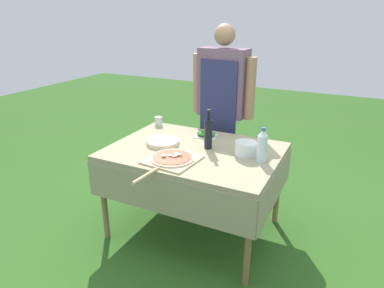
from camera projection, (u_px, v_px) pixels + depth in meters
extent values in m
plane|color=#2D5B1E|center=(194.00, 229.00, 2.93)|extent=(12.00, 12.00, 0.00)
cube|color=gray|center=(194.00, 151.00, 2.67)|extent=(1.30, 0.95, 0.04)
cube|color=gray|center=(163.00, 197.00, 2.33)|extent=(1.30, 0.01, 0.28)
cube|color=gray|center=(217.00, 149.00, 3.13)|extent=(1.30, 0.01, 0.28)
cube|color=gray|center=(127.00, 155.00, 3.00)|extent=(0.01, 0.95, 0.28)
cube|color=gray|center=(276.00, 187.00, 2.46)|extent=(0.01, 0.95, 0.28)
cylinder|color=olive|center=(104.00, 200.00, 2.70)|extent=(0.05, 0.05, 0.70)
cylinder|color=olive|center=(248.00, 241.00, 2.21)|extent=(0.05, 0.05, 0.70)
cylinder|color=olive|center=(159.00, 161.00, 3.40)|extent=(0.05, 0.05, 0.70)
cylinder|color=olive|center=(278.00, 186.00, 2.91)|extent=(0.05, 0.05, 0.70)
cylinder|color=#70604C|center=(228.00, 157.00, 3.35)|extent=(0.12, 0.12, 0.82)
cylinder|color=#70604C|center=(213.00, 154.00, 3.43)|extent=(0.12, 0.12, 0.82)
cube|color=#6B5166|center=(223.00, 83.00, 3.13)|extent=(0.46, 0.21, 0.62)
cube|color=navy|center=(218.00, 110.00, 3.13)|extent=(0.36, 0.03, 0.90)
cylinder|color=#A37A5B|center=(250.00, 89.00, 3.02)|extent=(0.10, 0.10, 0.55)
cylinder|color=#A37A5B|center=(198.00, 83.00, 3.26)|extent=(0.10, 0.10, 0.55)
sphere|color=#A37A5B|center=(225.00, 35.00, 2.98)|extent=(0.19, 0.19, 0.19)
cube|color=#D1B27F|center=(172.00, 160.00, 2.46)|extent=(0.38, 0.38, 0.01)
cylinder|color=#D1B27F|center=(146.00, 176.00, 2.22)|extent=(0.05, 0.26, 0.02)
cylinder|color=beige|center=(172.00, 158.00, 2.46)|extent=(0.32, 0.32, 0.01)
cylinder|color=#D14223|center=(172.00, 157.00, 2.46)|extent=(0.28, 0.28, 0.00)
ellipsoid|color=white|center=(175.00, 153.00, 2.50)|extent=(0.04, 0.04, 0.01)
ellipsoid|color=white|center=(175.00, 156.00, 2.45)|extent=(0.04, 0.04, 0.02)
ellipsoid|color=white|center=(171.00, 155.00, 2.46)|extent=(0.04, 0.03, 0.01)
ellipsoid|color=white|center=(164.00, 156.00, 2.46)|extent=(0.05, 0.06, 0.02)
ellipsoid|color=white|center=(174.00, 156.00, 2.45)|extent=(0.04, 0.04, 0.01)
ellipsoid|color=white|center=(179.00, 154.00, 2.47)|extent=(0.06, 0.06, 0.02)
ellipsoid|color=#286B23|center=(174.00, 155.00, 2.48)|extent=(0.04, 0.02, 0.00)
ellipsoid|color=#286B23|center=(182.00, 157.00, 2.45)|extent=(0.02, 0.04, 0.00)
ellipsoid|color=#286B23|center=(164.00, 158.00, 2.42)|extent=(0.03, 0.02, 0.00)
cylinder|color=black|center=(208.00, 134.00, 2.64)|extent=(0.06, 0.06, 0.23)
cylinder|color=black|center=(209.00, 116.00, 2.59)|extent=(0.02, 0.02, 0.07)
cylinder|color=#232326|center=(209.00, 110.00, 2.58)|extent=(0.03, 0.03, 0.02)
cylinder|color=silver|center=(262.00, 149.00, 2.42)|extent=(0.07, 0.07, 0.19)
cone|color=silver|center=(263.00, 133.00, 2.38)|extent=(0.07, 0.07, 0.04)
cylinder|color=#335BB2|center=(263.00, 129.00, 2.37)|extent=(0.03, 0.03, 0.02)
cube|color=silver|center=(206.00, 136.00, 2.94)|extent=(0.21, 0.17, 0.01)
ellipsoid|color=#286B23|center=(206.00, 134.00, 2.94)|extent=(0.18, 0.15, 0.04)
cylinder|color=silver|center=(246.00, 148.00, 2.55)|extent=(0.17, 0.17, 0.10)
cylinder|color=beige|center=(163.00, 144.00, 2.77)|extent=(0.27, 0.27, 0.00)
cylinder|color=beige|center=(163.00, 143.00, 2.77)|extent=(0.27, 0.27, 0.00)
cylinder|color=beige|center=(163.00, 143.00, 2.77)|extent=(0.27, 0.27, 0.00)
cylinder|color=beige|center=(163.00, 142.00, 2.76)|extent=(0.27, 0.27, 0.00)
cylinder|color=beige|center=(163.00, 141.00, 2.76)|extent=(0.27, 0.27, 0.00)
cylinder|color=beige|center=(163.00, 141.00, 2.76)|extent=(0.27, 0.27, 0.00)
cylinder|color=beige|center=(163.00, 140.00, 2.76)|extent=(0.26, 0.26, 0.00)
cylinder|color=silver|center=(159.00, 122.00, 3.21)|extent=(0.07, 0.07, 0.07)
cylinder|color=#D14223|center=(159.00, 123.00, 3.22)|extent=(0.06, 0.06, 0.05)
cylinder|color=#B7B2A3|center=(158.00, 117.00, 3.20)|extent=(0.07, 0.07, 0.01)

